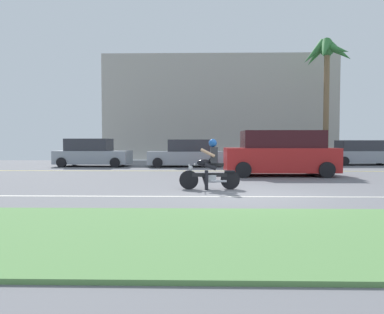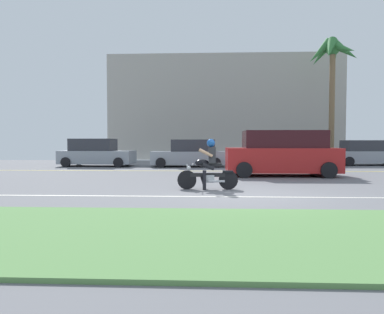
{
  "view_description": "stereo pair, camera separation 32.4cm",
  "coord_description": "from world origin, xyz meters",
  "px_view_note": "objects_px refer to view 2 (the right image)",
  "views": [
    {
      "loc": [
        -1.4,
        -9.44,
        1.42
      ],
      "look_at": [
        -1.67,
        3.51,
        0.88
      ],
      "focal_mm": 33.17,
      "sensor_mm": 36.0,
      "label": 1
    },
    {
      "loc": [
        -1.08,
        -9.43,
        1.42
      ],
      "look_at": [
        -1.67,
        3.51,
        0.88
      ],
      "focal_mm": 33.17,
      "sensor_mm": 36.0,
      "label": 2
    }
  ],
  "objects_px": {
    "parked_car_1": "(190,154)",
    "palm_tree_0": "(332,59)",
    "suv_nearby": "(282,154)",
    "parked_car_0": "(96,153)",
    "parked_car_3": "(367,154)",
    "motorcyclist": "(208,168)",
    "parked_car_2": "(292,155)"
  },
  "relations": [
    {
      "from": "suv_nearby",
      "to": "parked_car_1",
      "type": "distance_m",
      "value": 6.84
    },
    {
      "from": "suv_nearby",
      "to": "parked_car_0",
      "type": "bearing_deg",
      "value": 150.5
    },
    {
      "from": "parked_car_3",
      "to": "palm_tree_0",
      "type": "height_order",
      "value": "palm_tree_0"
    },
    {
      "from": "motorcyclist",
      "to": "palm_tree_0",
      "type": "bearing_deg",
      "value": 59.71
    },
    {
      "from": "parked_car_1",
      "to": "parked_car_2",
      "type": "relative_size",
      "value": 0.96
    },
    {
      "from": "parked_car_2",
      "to": "parked_car_3",
      "type": "bearing_deg",
      "value": 18.15
    },
    {
      "from": "parked_car_0",
      "to": "palm_tree_0",
      "type": "bearing_deg",
      "value": 17.48
    },
    {
      "from": "parked_car_2",
      "to": "palm_tree_0",
      "type": "distance_m",
      "value": 8.97
    },
    {
      "from": "motorcyclist",
      "to": "palm_tree_0",
      "type": "distance_m",
      "value": 18.41
    },
    {
      "from": "parked_car_0",
      "to": "parked_car_3",
      "type": "bearing_deg",
      "value": 5.64
    },
    {
      "from": "suv_nearby",
      "to": "parked_car_0",
      "type": "relative_size",
      "value": 1.11
    },
    {
      "from": "parked_car_0",
      "to": "parked_car_1",
      "type": "height_order",
      "value": "parked_car_0"
    },
    {
      "from": "motorcyclist",
      "to": "palm_tree_0",
      "type": "xyz_separation_m",
      "value": [
        8.67,
        14.85,
        6.58
      ]
    },
    {
      "from": "suv_nearby",
      "to": "motorcyclist",
      "type": "bearing_deg",
      "value": -124.61
    },
    {
      "from": "parked_car_1",
      "to": "parked_car_3",
      "type": "bearing_deg",
      "value": 9.03
    },
    {
      "from": "parked_car_1",
      "to": "parked_car_2",
      "type": "height_order",
      "value": "parked_car_1"
    },
    {
      "from": "parked_car_1",
      "to": "palm_tree_0",
      "type": "height_order",
      "value": "palm_tree_0"
    },
    {
      "from": "parked_car_2",
      "to": "parked_car_1",
      "type": "bearing_deg",
      "value": -179.0
    },
    {
      "from": "parked_car_1",
      "to": "parked_car_3",
      "type": "distance_m",
      "value": 10.98
    },
    {
      "from": "palm_tree_0",
      "to": "motorcyclist",
      "type": "bearing_deg",
      "value": -120.29
    },
    {
      "from": "suv_nearby",
      "to": "parked_car_2",
      "type": "height_order",
      "value": "suv_nearby"
    },
    {
      "from": "suv_nearby",
      "to": "parked_car_3",
      "type": "xyz_separation_m",
      "value": [
        6.65,
        7.13,
        -0.21
      ]
    },
    {
      "from": "parked_car_1",
      "to": "palm_tree_0",
      "type": "xyz_separation_m",
      "value": [
        9.74,
        4.92,
        6.49
      ]
    },
    {
      "from": "motorcyclist",
      "to": "parked_car_1",
      "type": "height_order",
      "value": "parked_car_1"
    },
    {
      "from": "parked_car_3",
      "to": "palm_tree_0",
      "type": "relative_size",
      "value": 0.5
    },
    {
      "from": "suv_nearby",
      "to": "parked_car_3",
      "type": "distance_m",
      "value": 9.75
    },
    {
      "from": "parked_car_2",
      "to": "parked_car_3",
      "type": "relative_size",
      "value": 1.04
    },
    {
      "from": "motorcyclist",
      "to": "parked_car_2",
      "type": "height_order",
      "value": "motorcyclist"
    },
    {
      "from": "parked_car_0",
      "to": "suv_nearby",
      "type": "bearing_deg",
      "value": -29.5
    },
    {
      "from": "motorcyclist",
      "to": "parked_car_2",
      "type": "distance_m",
      "value": 11.13
    },
    {
      "from": "parked_car_3",
      "to": "suv_nearby",
      "type": "bearing_deg",
      "value": -133.01
    },
    {
      "from": "parked_car_2",
      "to": "suv_nearby",
      "type": "bearing_deg",
      "value": -107.2
    }
  ]
}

